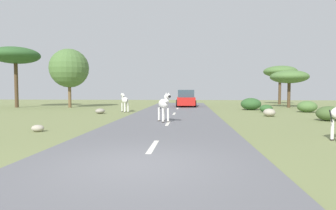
% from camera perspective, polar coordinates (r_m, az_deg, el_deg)
% --- Properties ---
extents(ground_plane, '(90.00, 90.00, 0.00)m').
position_cam_1_polar(ground_plane, '(6.66, -6.24, -12.13)').
color(ground_plane, olive).
extents(road, '(6.00, 64.00, 0.05)m').
position_cam_1_polar(road, '(6.64, -5.30, -11.96)').
color(road, slate).
rests_on(road, ground_plane).
extents(lane_markings, '(0.16, 56.00, 0.01)m').
position_cam_1_polar(lane_markings, '(5.68, -7.03, -14.25)').
color(lane_markings, silver).
rests_on(lane_markings, road).
extents(zebra_0, '(0.92, 1.59, 1.59)m').
position_cam_1_polar(zebra_0, '(15.07, -0.82, 0.16)').
color(zebra_0, silver).
rests_on(zebra_0, road).
extents(zebra_3, '(1.05, 1.50, 1.56)m').
position_cam_1_polar(zebra_3, '(22.81, -8.74, 0.91)').
color(zebra_3, silver).
rests_on(zebra_3, ground_plane).
extents(car_0, '(2.14, 4.40, 1.74)m').
position_cam_1_polar(car_0, '(29.67, 3.60, 1.25)').
color(car_0, red).
rests_on(car_0, road).
extents(tree_0, '(3.89, 3.89, 5.92)m').
position_cam_1_polar(tree_0, '(30.38, -19.31, 7.01)').
color(tree_0, brown).
rests_on(tree_0, ground_plane).
extents(tree_1, '(4.72, 4.72, 6.10)m').
position_cam_1_polar(tree_1, '(32.74, -28.41, 8.73)').
color(tree_1, '#4C3823').
rests_on(tree_1, ground_plane).
extents(tree_2, '(3.70, 3.70, 3.75)m').
position_cam_1_polar(tree_2, '(30.94, 23.27, 5.21)').
color(tree_2, '#4C3823').
rests_on(tree_2, ground_plane).
extents(tree_3, '(4.00, 4.00, 4.78)m').
position_cam_1_polar(tree_3, '(37.90, 21.68, 6.25)').
color(tree_3, '#4C3823').
rests_on(tree_3, ground_plane).
extents(bush_0, '(1.50, 1.35, 0.90)m').
position_cam_1_polar(bush_0, '(24.93, 26.26, -0.29)').
color(bush_0, '#4C7038').
rests_on(bush_0, ground_plane).
extents(bush_1, '(1.77, 1.59, 1.06)m').
position_cam_1_polar(bush_1, '(26.12, 16.39, 0.21)').
color(bush_1, '#2D5628').
rests_on(bush_1, ground_plane).
extents(bush_2, '(1.40, 1.26, 0.84)m').
position_cam_1_polar(bush_2, '(18.50, 29.74, -1.50)').
color(bush_2, '#425B2D').
rests_on(bush_2, ground_plane).
extents(bush_4, '(1.01, 0.91, 0.60)m').
position_cam_1_polar(bush_4, '(23.66, 19.18, -0.67)').
color(bush_4, '#2D5628').
rests_on(bush_4, ground_plane).
extents(rock_0, '(0.70, 0.71, 0.39)m').
position_cam_1_polar(rock_0, '(21.65, -13.54, -1.19)').
color(rock_0, gray).
rests_on(rock_0, ground_plane).
extents(rock_1, '(0.53, 0.41, 0.29)m').
position_cam_1_polar(rock_1, '(13.08, -24.80, -4.28)').
color(rock_1, '#A89E8C').
rests_on(rock_1, ground_plane).
extents(rock_2, '(0.78, 0.85, 0.53)m').
position_cam_1_polar(rock_2, '(19.98, 19.75, -1.43)').
color(rock_2, '#A89E8C').
rests_on(rock_2, ground_plane).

